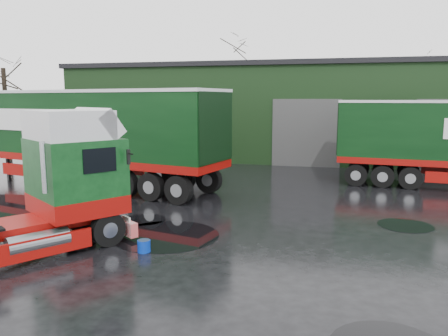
# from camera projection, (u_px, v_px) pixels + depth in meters

# --- Properties ---
(ground) EXTENTS (100.00, 100.00, 0.00)m
(ground) POSITION_uv_depth(u_px,v_px,m) (213.00, 233.00, 13.21)
(ground) COLOR black
(warehouse) EXTENTS (32.40, 12.40, 6.30)m
(warehouse) POSITION_uv_depth(u_px,v_px,m) (311.00, 111.00, 31.46)
(warehouse) COLOR black
(warehouse) RESTS_ON ground
(hero_tractor) EXTENTS (5.56, 6.40, 3.75)m
(hero_tractor) POSITION_uv_depth(u_px,v_px,m) (11.00, 184.00, 11.07)
(hero_tractor) COLOR #0D3C16
(hero_tractor) RESTS_ON ground
(trailer_left) EXTENTS (14.58, 6.24, 4.44)m
(trailer_left) POSITION_uv_depth(u_px,v_px,m) (82.00, 138.00, 20.20)
(trailer_left) COLOR silver
(trailer_left) RESTS_ON ground
(wash_bucket) EXTENTS (0.37, 0.37, 0.32)m
(wash_bucket) POSITION_uv_depth(u_px,v_px,m) (144.00, 246.00, 11.51)
(wash_bucket) COLOR #072BA3
(wash_bucket) RESTS_ON ground
(tree_left) EXTENTS (4.40, 4.40, 8.50)m
(tree_left) POSITION_uv_depth(u_px,v_px,m) (5.00, 95.00, 27.98)
(tree_left) COLOR black
(tree_left) RESTS_ON ground
(tree_back_a) EXTENTS (4.40, 4.40, 9.50)m
(tree_back_a) POSITION_uv_depth(u_px,v_px,m) (232.00, 91.00, 42.66)
(tree_back_a) COLOR black
(tree_back_a) RESTS_ON ground
(tree_back_b) EXTENTS (4.40, 4.40, 7.50)m
(tree_back_b) POSITION_uv_depth(u_px,v_px,m) (406.00, 102.00, 39.13)
(tree_back_b) COLOR black
(tree_back_b) RESTS_ON ground
(puddle_0) EXTENTS (3.15, 3.15, 0.01)m
(puddle_0) POSITION_uv_depth(u_px,v_px,m) (166.00, 236.00, 12.90)
(puddle_0) COLOR black
(puddle_0) RESTS_ON ground
(puddle_1) EXTENTS (1.72, 1.72, 0.01)m
(puddle_1) POSITION_uv_depth(u_px,v_px,m) (405.00, 225.00, 13.94)
(puddle_1) COLOR black
(puddle_1) RESTS_ON ground
(puddle_4) EXTENTS (1.46, 1.46, 0.01)m
(puddle_4) POSITION_uv_depth(u_px,v_px,m) (144.00, 220.00, 14.61)
(puddle_4) COLOR black
(puddle_4) RESTS_ON ground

